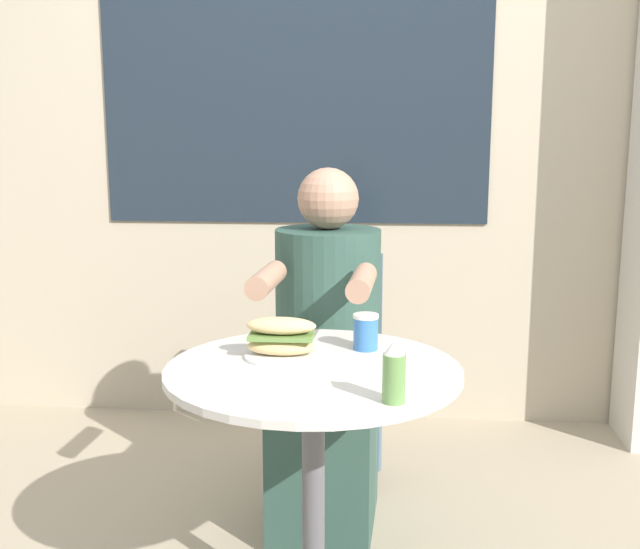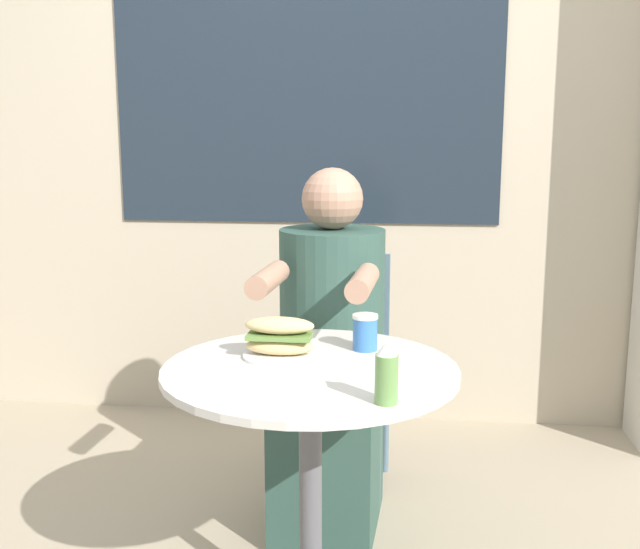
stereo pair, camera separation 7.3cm
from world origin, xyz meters
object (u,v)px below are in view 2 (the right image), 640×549
at_px(cafe_table, 310,438).
at_px(drink_cup, 365,332).
at_px(sandwich_on_plate, 280,339).
at_px(seated_diner, 330,374).
at_px(diner_chair, 342,347).
at_px(condiment_bottle, 387,373).

distance_m(cafe_table, drink_cup, 0.32).
relative_size(sandwich_on_plate, drink_cup, 1.97).
distance_m(seated_diner, drink_cup, 0.49).
xyz_separation_m(sandwich_on_plate, drink_cup, (0.22, 0.10, 0.00)).
relative_size(cafe_table, drink_cup, 7.65).
distance_m(diner_chair, condiment_bottle, 1.21).
bearing_deg(seated_diner, condiment_bottle, 107.73).
bearing_deg(condiment_bottle, seated_diner, 104.45).
relative_size(seated_diner, condiment_bottle, 8.59).
xyz_separation_m(diner_chair, seated_diner, (-0.01, -0.35, 0.00)).
xyz_separation_m(cafe_table, drink_cup, (0.13, 0.17, 0.24)).
bearing_deg(diner_chair, sandwich_on_plate, 87.20).
relative_size(seated_diner, drink_cup, 12.21).
height_order(sandwich_on_plate, drink_cup, sandwich_on_plate).
distance_m(seated_diner, sandwich_on_plate, 0.56).
bearing_deg(diner_chair, cafe_table, 93.36).
bearing_deg(diner_chair, condiment_bottle, 103.16).
distance_m(cafe_table, condiment_bottle, 0.41).
bearing_deg(condiment_bottle, diner_chair, 99.89).
xyz_separation_m(drink_cup, condiment_bottle, (0.07, -0.41, 0.02)).
bearing_deg(cafe_table, diner_chair, 90.08).
distance_m(cafe_table, diner_chair, 0.91).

